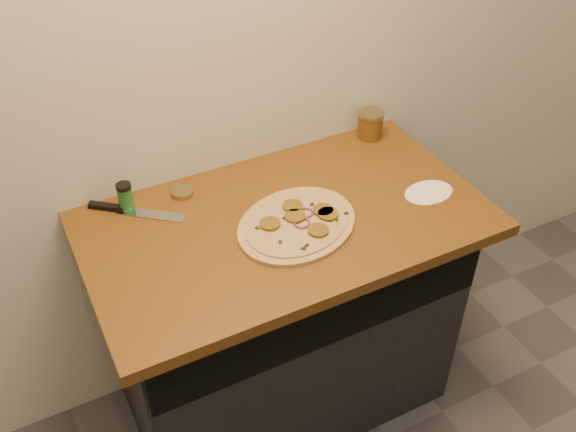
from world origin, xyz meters
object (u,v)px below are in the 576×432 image
salsa_jar (370,124)px  spice_shaker (125,197)px  pizza (298,223)px  chefs_knife (127,210)px

salsa_jar → spice_shaker: (-0.88, -0.01, -0.00)m
spice_shaker → pizza: bearing=-36.0°
chefs_knife → salsa_jar: size_ratio=2.59×
chefs_knife → spice_shaker: bearing=73.9°
salsa_jar → spice_shaker: size_ratio=1.07×
spice_shaker → chefs_knife: bearing=-106.1°
pizza → spice_shaker: size_ratio=5.44×
pizza → chefs_knife: (-0.43, 0.29, -0.00)m
pizza → salsa_jar: salsa_jar is taller
pizza → salsa_jar: bearing=35.0°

